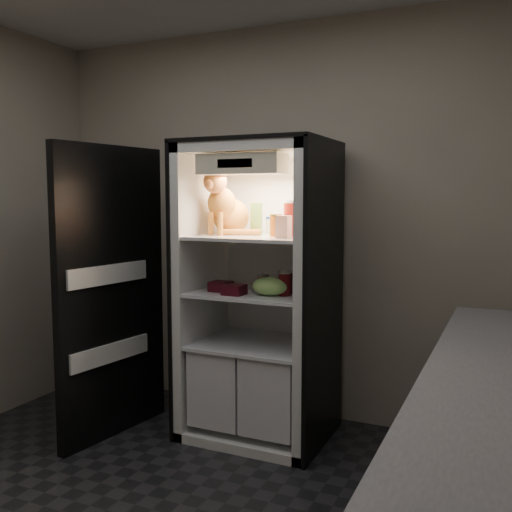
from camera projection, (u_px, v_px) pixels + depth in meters
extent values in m
plane|color=#BBB19C|center=(285.00, 223.00, 3.98)|extent=(3.60, 0.00, 3.60)
cube|color=white|center=(278.00, 286.00, 3.90)|extent=(0.85, 0.06, 1.85)
cube|color=white|center=(204.00, 288.00, 3.78)|extent=(0.06, 0.70, 1.85)
cube|color=white|center=(318.00, 297.00, 3.45)|extent=(0.06, 0.70, 1.85)
cube|color=white|center=(258.00, 150.00, 3.52)|extent=(0.85, 0.70, 0.06)
cube|color=white|center=(258.00, 428.00, 3.70)|extent=(0.85, 0.70, 0.06)
cube|color=black|center=(199.00, 288.00, 3.79)|extent=(0.02, 0.72, 1.87)
cube|color=black|center=(324.00, 298.00, 3.43)|extent=(0.02, 0.72, 1.87)
cube|color=black|center=(258.00, 143.00, 3.52)|extent=(0.90, 0.72, 0.02)
cube|color=white|center=(256.00, 237.00, 3.55)|extent=(0.73, 0.62, 0.02)
cube|color=white|center=(256.00, 293.00, 3.58)|extent=(0.73, 0.62, 0.02)
cube|color=white|center=(232.00, 378.00, 3.72)|extent=(0.34, 0.58, 0.48)
cube|color=white|center=(282.00, 386.00, 3.57)|extent=(0.34, 0.58, 0.48)
cube|color=white|center=(256.00, 344.00, 3.62)|extent=(0.73, 0.62, 0.02)
cube|color=#F2E7C6|center=(241.00, 164.00, 3.31)|extent=(0.52, 0.18, 0.12)
cube|color=black|center=(235.00, 163.00, 3.24)|extent=(0.22, 0.01, 0.05)
cube|color=black|center=(112.00, 292.00, 3.62)|extent=(0.18, 0.87, 1.85)
cube|color=white|center=(109.00, 352.00, 3.60)|extent=(0.15, 0.64, 0.12)
cube|color=white|center=(107.00, 274.00, 3.55)|extent=(0.15, 0.64, 0.12)
cube|color=black|center=(512.00, 511.00, 2.00)|extent=(0.60, 2.40, 0.86)
ellipsoid|color=#C57319|center=(231.00, 217.00, 3.71)|extent=(0.25, 0.30, 0.23)
ellipsoid|color=#C57319|center=(222.00, 203.00, 3.60)|extent=(0.20, 0.18, 0.20)
sphere|color=#C35A26|center=(215.00, 182.00, 3.53)|extent=(0.16, 0.16, 0.15)
sphere|color=#C35A26|center=(209.00, 184.00, 3.47)|extent=(0.07, 0.07, 0.06)
cone|color=#C35A26|center=(210.00, 170.00, 3.55)|extent=(0.06, 0.06, 0.07)
cone|color=#C35A26|center=(222.00, 170.00, 3.50)|extent=(0.06, 0.06, 0.07)
cylinder|color=#C57319|center=(211.00, 224.00, 3.57)|extent=(0.04, 0.04, 0.14)
cylinder|color=#C57319|center=(220.00, 224.00, 3.53)|extent=(0.04, 0.04, 0.14)
cylinder|color=#C57319|center=(239.00, 232.00, 3.57)|extent=(0.26, 0.12, 0.04)
cylinder|color=#227F39|center=(256.00, 220.00, 3.62)|extent=(0.08, 0.08, 0.19)
cylinder|color=#227F39|center=(256.00, 204.00, 3.61)|extent=(0.08, 0.08, 0.02)
cylinder|color=white|center=(272.00, 226.00, 3.70)|extent=(0.08, 0.08, 0.10)
cylinder|color=#1845AD|center=(272.00, 218.00, 3.69)|extent=(0.08, 0.08, 0.02)
cylinder|color=maroon|center=(276.00, 226.00, 3.48)|extent=(0.08, 0.08, 0.12)
cylinder|color=gold|center=(276.00, 215.00, 3.47)|extent=(0.08, 0.08, 0.01)
cylinder|color=#AA2416|center=(294.00, 220.00, 3.47)|extent=(0.13, 0.13, 0.20)
cylinder|color=white|center=(294.00, 202.00, 3.46)|extent=(0.13, 0.13, 0.02)
cube|color=silver|center=(284.00, 227.00, 3.34)|extent=(0.08, 0.08, 0.13)
cylinder|color=black|center=(284.00, 281.00, 3.58)|extent=(0.07, 0.07, 0.12)
cylinder|color=#B2B2B2|center=(284.00, 271.00, 3.58)|extent=(0.07, 0.07, 0.00)
cylinder|color=black|center=(288.00, 283.00, 3.48)|extent=(0.07, 0.07, 0.13)
cylinder|color=#B2B2B2|center=(288.00, 272.00, 3.47)|extent=(0.07, 0.07, 0.00)
cylinder|color=black|center=(284.00, 285.00, 3.41)|extent=(0.07, 0.07, 0.13)
cylinder|color=#B2B2B2|center=(285.00, 273.00, 3.41)|extent=(0.07, 0.07, 0.00)
cylinder|color=#533C17|center=(263.00, 283.00, 3.63)|extent=(0.07, 0.07, 0.09)
cylinder|color=#B2B2B2|center=(263.00, 275.00, 3.62)|extent=(0.07, 0.07, 0.01)
ellipsoid|color=#7DB956|center=(270.00, 286.00, 3.42)|extent=(0.22, 0.16, 0.11)
cube|color=#460B15|center=(221.00, 286.00, 3.58)|extent=(0.12, 0.12, 0.06)
cube|color=#460B15|center=(234.00, 290.00, 3.45)|extent=(0.12, 0.12, 0.06)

